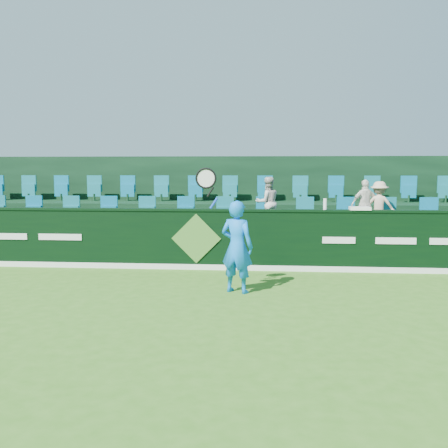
# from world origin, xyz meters

# --- Properties ---
(ground) EXTENTS (60.00, 60.00, 0.00)m
(ground) POSITION_xyz_m (0.00, 0.00, 0.00)
(ground) COLOR #356F1A
(ground) RESTS_ON ground
(sponsor_hoarding) EXTENTS (16.00, 0.25, 1.35)m
(sponsor_hoarding) POSITION_xyz_m (0.00, 4.00, 0.67)
(sponsor_hoarding) COLOR black
(sponsor_hoarding) RESTS_ON ground
(stand_tier_front) EXTENTS (16.00, 2.00, 0.80)m
(stand_tier_front) POSITION_xyz_m (0.00, 5.10, 0.40)
(stand_tier_front) COLOR black
(stand_tier_front) RESTS_ON ground
(stand_tier_back) EXTENTS (16.00, 1.80, 1.30)m
(stand_tier_back) POSITION_xyz_m (0.00, 7.00, 0.65)
(stand_tier_back) COLOR black
(stand_tier_back) RESTS_ON ground
(stand_rear) EXTENTS (16.00, 4.10, 2.60)m
(stand_rear) POSITION_xyz_m (0.00, 7.44, 1.22)
(stand_rear) COLOR black
(stand_rear) RESTS_ON ground
(seat_row_front) EXTENTS (13.50, 0.50, 0.60)m
(seat_row_front) POSITION_xyz_m (0.00, 5.50, 1.10)
(seat_row_front) COLOR #0B698C
(seat_row_front) RESTS_ON stand_tier_front
(seat_row_back) EXTENTS (13.50, 0.50, 0.60)m
(seat_row_back) POSITION_xyz_m (0.00, 7.30, 1.60)
(seat_row_back) COLOR #0B698C
(seat_row_back) RESTS_ON stand_tier_back
(tennis_player) EXTENTS (1.16, 0.60, 2.33)m
(tennis_player) POSITION_xyz_m (1.00, 1.95, 0.85)
(tennis_player) COLOR blue
(tennis_player) RESTS_ON ground
(spectator_left) EXTENTS (0.73, 0.66, 1.24)m
(spectator_left) POSITION_xyz_m (1.57, 5.12, 1.42)
(spectator_left) COLOR beige
(spectator_left) RESTS_ON stand_tier_front
(spectator_middle) EXTENTS (0.74, 0.44, 1.18)m
(spectator_middle) POSITION_xyz_m (3.88, 5.12, 1.39)
(spectator_middle) COLOR white
(spectator_middle) RESTS_ON stand_tier_front
(spectator_right) EXTENTS (0.82, 0.59, 1.14)m
(spectator_right) POSITION_xyz_m (4.20, 5.12, 1.37)
(spectator_right) COLOR #CEB591
(spectator_right) RESTS_ON stand_tier_front
(towel) EXTENTS (0.44, 0.28, 0.07)m
(towel) POSITION_xyz_m (3.55, 4.00, 1.38)
(towel) COLOR white
(towel) RESTS_ON sponsor_hoarding
(drinks_bottle) EXTENTS (0.08, 0.08, 0.24)m
(drinks_bottle) POSITION_xyz_m (2.80, 4.00, 1.47)
(drinks_bottle) COLOR white
(drinks_bottle) RESTS_ON sponsor_hoarding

